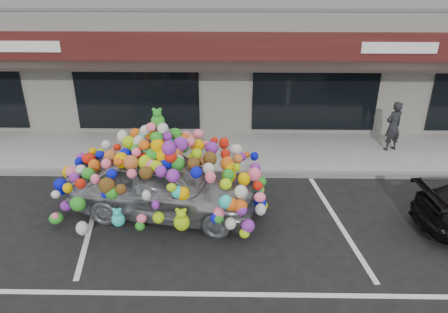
{
  "coord_description": "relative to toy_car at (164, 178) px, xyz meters",
  "views": [
    {
      "loc": [
        0.18,
        -8.7,
        6.02
      ],
      "look_at": [
        0.01,
        1.4,
        1.16
      ],
      "focal_mm": 35.0,
      "sensor_mm": 36.0,
      "label": 1
    }
  ],
  "objects": [
    {
      "name": "ground",
      "position": [
        1.45,
        -0.59,
        -0.97
      ],
      "size": [
        90.0,
        90.0,
        0.0
      ],
      "primitive_type": "plane",
      "color": "black",
      "rests_on": "ground"
    },
    {
      "name": "shop_building",
      "position": [
        1.45,
        7.85,
        1.2
      ],
      "size": [
        24.0,
        7.2,
        4.31
      ],
      "color": "silver",
      "rests_on": "ground"
    },
    {
      "name": "sidewalk",
      "position": [
        1.45,
        3.41,
        -0.89
      ],
      "size": [
        26.0,
        3.0,
        0.15
      ],
      "primitive_type": "cube",
      "color": "gray",
      "rests_on": "ground"
    },
    {
      "name": "kerb",
      "position": [
        1.45,
        1.91,
        -0.89
      ],
      "size": [
        26.0,
        0.18,
        0.16
      ],
      "primitive_type": "cube",
      "color": "slate",
      "rests_on": "ground"
    },
    {
      "name": "parking_stripe_left",
      "position": [
        -1.75,
        -0.39,
        -0.96
      ],
      "size": [
        0.73,
        4.37,
        0.01
      ],
      "primitive_type": "cube",
      "rotation": [
        0.0,
        0.0,
        0.14
      ],
      "color": "silver",
      "rests_on": "ground"
    },
    {
      "name": "parking_stripe_mid",
      "position": [
        4.25,
        -0.39,
        -0.96
      ],
      "size": [
        0.73,
        4.37,
        0.01
      ],
      "primitive_type": "cube",
      "rotation": [
        0.0,
        0.0,
        0.14
      ],
      "color": "silver",
      "rests_on": "ground"
    },
    {
      "name": "lane_line",
      "position": [
        3.45,
        -2.89,
        -0.96
      ],
      "size": [
        14.0,
        0.12,
        0.01
      ],
      "primitive_type": "cube",
      "color": "silver",
      "rests_on": "ground"
    },
    {
      "name": "toy_car",
      "position": [
        0.0,
        0.0,
        0.0
      ],
      "size": [
        3.31,
        5.19,
        2.85
      ],
      "rotation": [
        0.0,
        0.0,
        1.39
      ],
      "color": "gray",
      "rests_on": "ground"
    },
    {
      "name": "pedestrian_a",
      "position": [
        6.72,
        3.53,
        -0.01
      ],
      "size": [
        0.69,
        0.59,
        1.61
      ],
      "primitive_type": "imported",
      "rotation": [
        0.0,
        0.0,
        3.55
      ],
      "color": "#232429",
      "rests_on": "sidewalk"
    }
  ]
}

